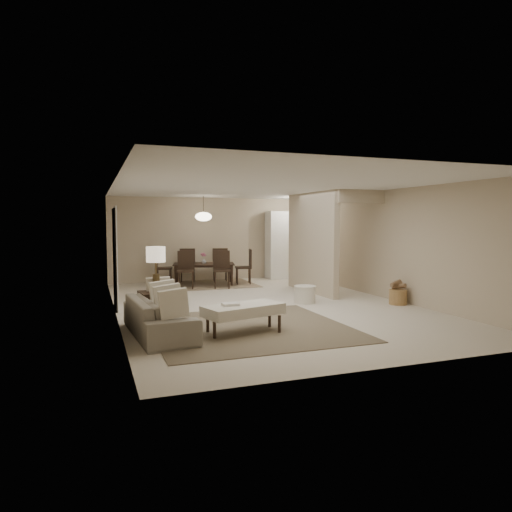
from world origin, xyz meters
name	(u,v)px	position (x,y,z in m)	size (l,w,h in m)	color
floor	(262,305)	(0.00, 0.00, 0.00)	(9.00, 9.00, 0.00)	beige
ceiling	(262,187)	(0.00, 0.00, 2.50)	(9.00, 9.00, 0.00)	white
back_wall	(210,239)	(0.00, 4.50, 1.25)	(6.00, 6.00, 0.00)	#C2AE93
left_wall	(115,249)	(-3.00, 0.00, 1.25)	(9.00, 9.00, 0.00)	#C2AE93
right_wall	(382,244)	(3.00, 0.00, 1.25)	(9.00, 9.00, 0.00)	#C2AE93
partition	(312,243)	(1.80, 1.25, 1.25)	(0.15, 2.50, 2.50)	#C2AE93
doorway	(115,259)	(-2.97, 0.60, 1.02)	(0.04, 0.90, 2.04)	black
pantry_cabinet	(285,245)	(2.35, 4.15, 1.05)	(1.20, 0.55, 2.10)	white
flush_light	(297,198)	(2.30, 3.20, 2.46)	(0.44, 0.44, 0.05)	white
living_rug	(249,327)	(-0.97, -1.94, 0.01)	(3.20, 3.20, 0.01)	brown
sofa	(159,317)	(-2.45, -1.94, 0.29)	(0.78, 1.99, 0.58)	gray
ottoman_bench	(243,310)	(-1.17, -2.24, 0.37)	(1.38, 0.91, 0.46)	beige
side_table	(157,309)	(-2.40, -1.29, 0.30)	(0.54, 0.54, 0.59)	black
table_lamp	(156,258)	(-2.40, -1.29, 1.15)	(0.32, 0.32, 0.76)	#46361E
round_pouf	(305,294)	(0.96, -0.10, 0.18)	(0.48, 0.48, 0.37)	beige
wicker_basket	(398,297)	(2.75, -0.97, 0.16)	(0.37, 0.37, 0.32)	olive
dining_rug	(204,284)	(-0.44, 3.51, 0.01)	(2.80, 2.10, 0.01)	brown
dining_table	(204,274)	(-0.44, 3.51, 0.30)	(1.70, 0.95, 0.60)	black
dining_chairs	(204,267)	(-0.44, 3.51, 0.50)	(2.71, 2.21, 1.00)	black
vase	(204,261)	(-0.44, 3.51, 0.67)	(0.13, 0.13, 0.14)	silver
yellow_mat	(309,283)	(2.53, 2.83, 0.01)	(0.91, 0.55, 0.01)	yellow
pendant_light	(203,217)	(-0.44, 3.51, 1.92)	(0.46, 0.46, 0.71)	#46361E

